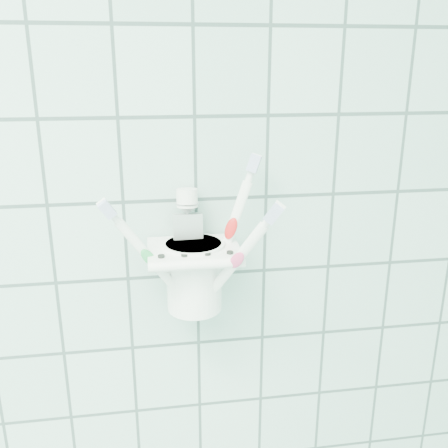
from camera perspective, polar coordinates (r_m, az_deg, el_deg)
The scene contains 6 objects.
holder_bracket at distance 0.62m, azimuth -3.50°, elevation -3.22°, with size 0.11×0.10×0.03m.
cup at distance 0.63m, azimuth -3.43°, elevation -5.60°, with size 0.08×0.08×0.09m.
toothbrush_pink at distance 0.60m, azimuth -4.08°, elevation -1.64°, with size 0.09×0.03×0.17m.
toothbrush_blue at distance 0.61m, azimuth -2.17°, elevation -0.49°, with size 0.07×0.03×0.20m.
toothbrush_orange at distance 0.60m, azimuth -2.57°, elevation -1.05°, with size 0.08×0.08×0.18m.
toothpaste_tube at distance 0.63m, azimuth -4.14°, elevation -1.60°, with size 0.04×0.03×0.14m.
Camera 1 is at (0.59, 0.58, 1.52)m, focal length 40.00 mm.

